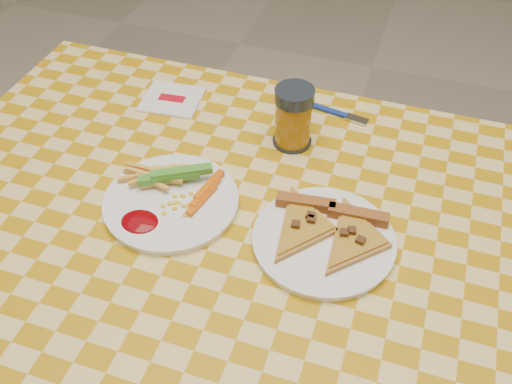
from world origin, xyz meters
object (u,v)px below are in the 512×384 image
drink_glass (293,117)px  table (250,255)px  plate_left (171,202)px  plate_right (324,241)px

drink_glass → table: bearing=-91.4°
table → plate_left: size_ratio=5.43×
table → drink_glass: (0.01, 0.24, 0.14)m
table → plate_right: 0.15m
plate_left → drink_glass: size_ratio=1.88×
table → plate_right: size_ratio=5.46×
table → plate_left: 0.17m
plate_right → drink_glass: (-0.12, 0.24, 0.06)m
plate_right → table: bearing=-177.3°
plate_left → plate_right: size_ratio=1.01×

